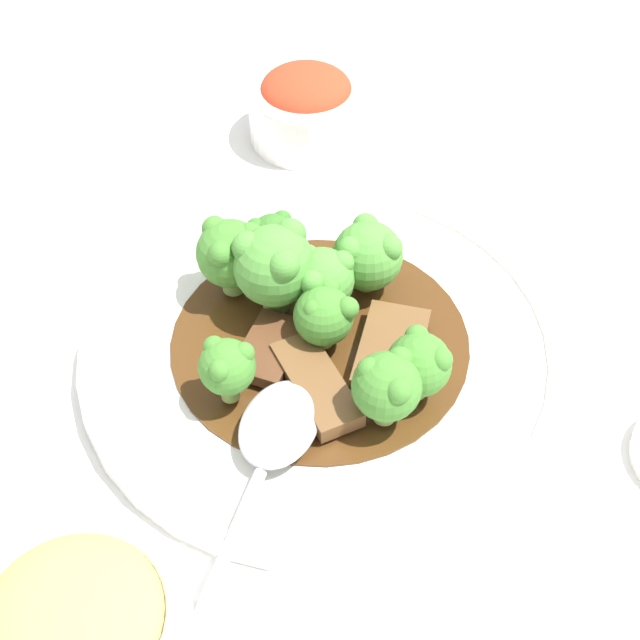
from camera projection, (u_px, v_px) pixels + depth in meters
ground_plane at (320, 356)px, 0.57m from camera, size 4.00×4.00×0.00m
main_plate at (320, 346)px, 0.56m from camera, size 0.30×0.30×0.02m
beef_strip_0 at (316, 384)px, 0.52m from camera, size 0.07×0.03×0.01m
beef_strip_1 at (391, 350)px, 0.54m from camera, size 0.08×0.07×0.01m
beef_strip_2 at (272, 352)px, 0.54m from camera, size 0.06×0.06×0.01m
broccoli_floret_0 at (273, 239)px, 0.58m from camera, size 0.03×0.03×0.04m
broccoli_floret_1 at (330, 313)px, 0.53m from camera, size 0.04×0.04×0.04m
broccoli_floret_2 at (227, 366)px, 0.50m from camera, size 0.03×0.03×0.04m
broccoli_floret_3 at (274, 264)px, 0.54m from camera, size 0.05×0.05×0.06m
broccoli_floret_4 at (368, 254)px, 0.56m from camera, size 0.05×0.05×0.05m
broccoli_floret_5 at (230, 252)px, 0.56m from camera, size 0.04×0.04×0.05m
broccoli_floret_6 at (387, 386)px, 0.49m from camera, size 0.04×0.04×0.05m
broccoli_floret_7 at (419, 364)px, 0.50m from camera, size 0.04×0.04×0.04m
broccoli_floret_8 at (322, 278)px, 0.55m from camera, size 0.04×0.04×0.05m
serving_spoon at (269, 449)px, 0.49m from camera, size 0.18×0.16×0.01m
side_bowl_kimchi at (306, 106)px, 0.70m from camera, size 0.09×0.09×0.06m
side_bowl_appetizer at (78, 631)px, 0.42m from camera, size 0.11×0.11×0.06m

